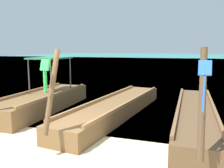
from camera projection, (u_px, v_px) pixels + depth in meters
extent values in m
plane|color=beige|center=(70.00, 150.00, 5.80)|extent=(120.00, 120.00, 0.00)
plane|color=teal|center=(183.00, 58.00, 63.12)|extent=(120.00, 120.00, 0.00)
cube|color=brown|center=(43.00, 102.00, 9.52)|extent=(1.51, 5.28, 0.65)
cube|color=#996C3F|center=(28.00, 92.00, 9.66)|extent=(0.19, 4.83, 0.10)
cube|color=#996C3F|center=(57.00, 94.00, 9.27)|extent=(0.19, 4.83, 0.10)
cylinder|color=#4C4C51|center=(29.00, 77.00, 9.40)|extent=(0.05, 0.05, 1.36)
cylinder|color=#4C4C51|center=(51.00, 78.00, 9.11)|extent=(0.05, 0.05, 1.36)
cylinder|color=#4C4C51|center=(51.00, 73.00, 10.89)|extent=(0.05, 0.05, 1.36)
cylinder|color=#4C4C51|center=(70.00, 74.00, 10.60)|extent=(0.05, 0.05, 1.36)
cube|color=#2D844C|center=(50.00, 58.00, 9.89)|extent=(1.23, 1.80, 0.06)
cube|color=brown|center=(116.00, 108.00, 8.81)|extent=(1.96, 6.99, 0.52)
cube|color=#996C3F|center=(102.00, 99.00, 9.00)|extent=(0.78, 6.32, 0.10)
cube|color=#996C3F|center=(130.00, 101.00, 8.53)|extent=(0.78, 6.32, 0.10)
cylinder|color=brown|center=(51.00, 92.00, 5.44)|extent=(0.19, 0.66, 1.90)
cube|color=green|center=(45.00, 65.00, 5.20)|extent=(0.21, 0.14, 0.25)
cube|color=green|center=(45.00, 81.00, 5.23)|extent=(0.04, 0.08, 0.47)
cube|color=brown|center=(195.00, 117.00, 7.61)|extent=(1.19, 6.64, 0.58)
cube|color=brown|center=(179.00, 105.00, 7.72)|extent=(0.16, 6.10, 0.10)
cube|color=brown|center=(213.00, 107.00, 7.41)|extent=(0.16, 6.10, 0.10)
cylinder|color=brown|center=(202.00, 102.00, 4.14)|extent=(0.13, 0.79, 1.89)
cube|color=blue|center=(205.00, 68.00, 3.84)|extent=(0.20, 0.14, 0.25)
cube|color=blue|center=(204.00, 94.00, 3.88)|extent=(0.03, 0.08, 0.59)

